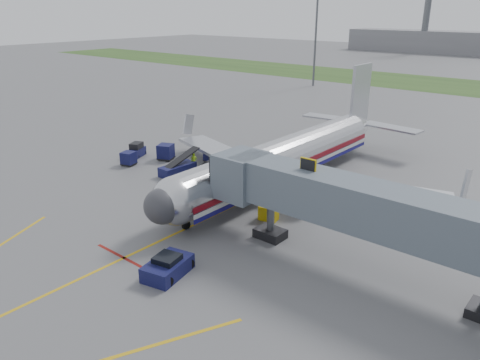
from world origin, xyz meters
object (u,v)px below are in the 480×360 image
Objects in this scene: pushback_tug at (168,267)px; baggage_tug at (137,150)px; airliner at (284,158)px; ramp_worker at (194,162)px; belt_loader at (178,168)px.

baggage_tug is at bearing 145.70° from pushback_tug.
airliner is at bearing 102.03° from pushback_tug.
airliner reaches higher than baggage_tug.
ramp_worker reaches higher than pushback_tug.
airliner is 11.26m from belt_loader.
pushback_tug is 1.97× the size of ramp_worker.
baggage_tug is at bearing -168.66° from airliner.
baggage_tug is at bearing 172.25° from belt_loader.
ramp_worker reaches higher than baggage_tug.
airliner is 18.62m from baggage_tug.
pushback_tug is 19.80m from belt_loader.
ramp_worker is at bearing 130.42° from pushback_tug.
pushback_tug is at bearing -97.57° from ramp_worker.
airliner is at bearing 11.34° from baggage_tug.
airliner is 7.31× the size of belt_loader.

